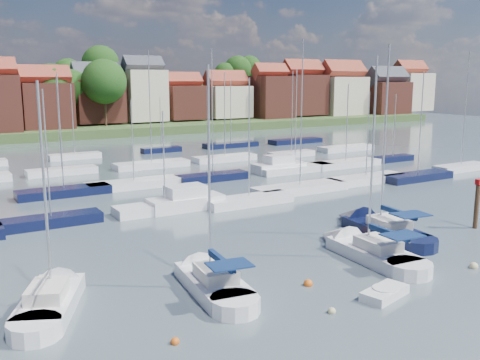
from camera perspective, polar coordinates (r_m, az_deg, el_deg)
ground at (r=69.35m, az=-8.85°, el=0.82°), size 260.00×260.00×0.00m
sailboat_left at (r=31.56m, az=-3.56°, el=-10.46°), size 3.86×10.18×13.58m
sailboat_centre at (r=37.57m, az=12.82°, el=-7.21°), size 3.54×10.69×14.34m
sailboat_navy at (r=43.16m, az=14.07°, el=-4.93°), size 4.35×11.42×15.45m
sailboat_far at (r=30.80m, az=-19.17°, el=-11.65°), size 6.23×9.69×12.70m
tender at (r=30.86m, az=15.18°, el=-11.55°), size 3.25×2.10×0.65m
timber_piling at (r=46.68m, az=23.85°, el=-3.57°), size 0.40×0.40×6.24m
buoy_a at (r=25.37m, az=-6.94°, el=-16.95°), size 0.41×0.41×0.41m
buoy_b at (r=28.47m, az=9.76°, el=-13.82°), size 0.41×0.41×0.41m
buoy_c at (r=31.75m, az=7.29°, el=-11.10°), size 0.54×0.54×0.54m
buoy_d at (r=37.28m, az=23.65°, el=-8.59°), size 0.55×0.55×0.55m
buoy_e at (r=42.18m, az=11.18°, el=-5.67°), size 0.53×0.53×0.53m
marina_field at (r=65.64m, az=-5.72°, el=0.72°), size 79.62×41.41×15.93m
far_shore_town at (r=158.69m, az=-20.96°, el=7.41°), size 212.46×90.00×22.27m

